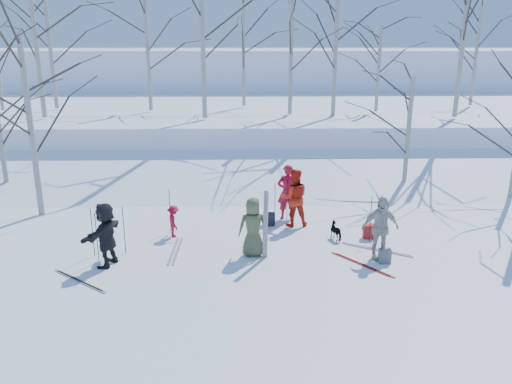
{
  "coord_description": "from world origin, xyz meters",
  "views": [
    {
      "loc": [
        -0.34,
        -12.44,
        5.44
      ],
      "look_at": [
        0.0,
        1.5,
        1.3
      ],
      "focal_mm": 35.0,
      "sensor_mm": 36.0,
      "label": 1
    }
  ],
  "objects_px": {
    "skier_red_seated": "(174,221)",
    "skier_cream_east": "(380,228)",
    "skier_red_north": "(287,192)",
    "skier_redor_behind": "(294,198)",
    "backpack_red": "(369,231)",
    "backpack_dark": "(269,219)",
    "skier_grey_west": "(106,234)",
    "skier_olive_center": "(253,227)",
    "backpack_grey": "(385,256)",
    "dog": "(337,231)"
  },
  "relations": [
    {
      "from": "backpack_red",
      "to": "skier_red_seated",
      "type": "bearing_deg",
      "value": 177.27
    },
    {
      "from": "skier_grey_west",
      "to": "backpack_red",
      "type": "xyz_separation_m",
      "value": [
        7.13,
        1.66,
        -0.62
      ]
    },
    {
      "from": "backpack_grey",
      "to": "skier_red_seated",
      "type": "bearing_deg",
      "value": 160.79
    },
    {
      "from": "skier_grey_west",
      "to": "backpack_dark",
      "type": "bearing_deg",
      "value": 141.15
    },
    {
      "from": "skier_redor_behind",
      "to": "skier_cream_east",
      "type": "height_order",
      "value": "skier_redor_behind"
    },
    {
      "from": "skier_redor_behind",
      "to": "backpack_red",
      "type": "distance_m",
      "value": 2.48
    },
    {
      "from": "skier_redor_behind",
      "to": "skier_grey_west",
      "type": "bearing_deg",
      "value": 26.73
    },
    {
      "from": "skier_red_seated",
      "to": "skier_grey_west",
      "type": "relative_size",
      "value": 0.57
    },
    {
      "from": "skier_red_north",
      "to": "skier_cream_east",
      "type": "relative_size",
      "value": 1.06
    },
    {
      "from": "backpack_dark",
      "to": "backpack_grey",
      "type": "bearing_deg",
      "value": -45.1
    },
    {
      "from": "skier_red_seated",
      "to": "dog",
      "type": "height_order",
      "value": "skier_red_seated"
    },
    {
      "from": "skier_red_seated",
      "to": "backpack_grey",
      "type": "bearing_deg",
      "value": -127.78
    },
    {
      "from": "skier_red_north",
      "to": "skier_cream_east",
      "type": "distance_m",
      "value": 3.85
    },
    {
      "from": "skier_redor_behind",
      "to": "dog",
      "type": "relative_size",
      "value": 3.0
    },
    {
      "from": "skier_red_seated",
      "to": "skier_red_north",
      "type": "bearing_deg",
      "value": -85.0
    },
    {
      "from": "skier_olive_center",
      "to": "backpack_dark",
      "type": "xyz_separation_m",
      "value": [
        0.53,
        2.29,
        -0.6
      ]
    },
    {
      "from": "skier_cream_east",
      "to": "dog",
      "type": "height_order",
      "value": "skier_cream_east"
    },
    {
      "from": "skier_red_north",
      "to": "skier_olive_center",
      "type": "bearing_deg",
      "value": 62.81
    },
    {
      "from": "skier_red_north",
      "to": "backpack_red",
      "type": "height_order",
      "value": "skier_red_north"
    },
    {
      "from": "skier_red_seated",
      "to": "skier_cream_east",
      "type": "relative_size",
      "value": 0.56
    },
    {
      "from": "skier_grey_west",
      "to": "dog",
      "type": "distance_m",
      "value": 6.41
    },
    {
      "from": "skier_cream_east",
      "to": "backpack_dark",
      "type": "distance_m",
      "value": 3.84
    },
    {
      "from": "skier_olive_center",
      "to": "skier_cream_east",
      "type": "height_order",
      "value": "skier_cream_east"
    },
    {
      "from": "skier_red_seated",
      "to": "skier_cream_east",
      "type": "xyz_separation_m",
      "value": [
        5.6,
        -1.69,
        0.38
      ]
    },
    {
      "from": "dog",
      "to": "backpack_grey",
      "type": "relative_size",
      "value": 1.58
    },
    {
      "from": "skier_olive_center",
      "to": "skier_redor_behind",
      "type": "distance_m",
      "value": 2.62
    },
    {
      "from": "skier_olive_center",
      "to": "backpack_grey",
      "type": "relative_size",
      "value": 4.22
    },
    {
      "from": "skier_red_north",
      "to": "skier_redor_behind",
      "type": "bearing_deg",
      "value": 98.51
    },
    {
      "from": "backpack_grey",
      "to": "backpack_dark",
      "type": "height_order",
      "value": "backpack_dark"
    },
    {
      "from": "skier_cream_east",
      "to": "backpack_dark",
      "type": "bearing_deg",
      "value": 130.53
    },
    {
      "from": "skier_cream_east",
      "to": "skier_grey_west",
      "type": "distance_m",
      "value": 7.03
    },
    {
      "from": "backpack_grey",
      "to": "backpack_dark",
      "type": "bearing_deg",
      "value": 134.9
    },
    {
      "from": "skier_red_north",
      "to": "skier_cream_east",
      "type": "height_order",
      "value": "skier_red_north"
    },
    {
      "from": "skier_redor_behind",
      "to": "skier_red_north",
      "type": "bearing_deg",
      "value": -78.12
    },
    {
      "from": "dog",
      "to": "skier_grey_west",
      "type": "bearing_deg",
      "value": -8.78
    },
    {
      "from": "dog",
      "to": "skier_redor_behind",
      "type": "bearing_deg",
      "value": -69.36
    },
    {
      "from": "skier_redor_behind",
      "to": "skier_grey_west",
      "type": "relative_size",
      "value": 1.08
    },
    {
      "from": "skier_red_north",
      "to": "skier_redor_behind",
      "type": "xyz_separation_m",
      "value": [
        0.16,
        -0.64,
        0.0
      ]
    },
    {
      "from": "backpack_red",
      "to": "skier_redor_behind",
      "type": "bearing_deg",
      "value": 151.48
    },
    {
      "from": "skier_redor_behind",
      "to": "backpack_dark",
      "type": "bearing_deg",
      "value": -3.92
    },
    {
      "from": "skier_cream_east",
      "to": "skier_red_north",
      "type": "bearing_deg",
      "value": 117.47
    },
    {
      "from": "skier_grey_west",
      "to": "backpack_dark",
      "type": "height_order",
      "value": "skier_grey_west"
    },
    {
      "from": "skier_olive_center",
      "to": "backpack_dark",
      "type": "distance_m",
      "value": 2.43
    },
    {
      "from": "skier_red_north",
      "to": "backpack_red",
      "type": "relative_size",
      "value": 4.29
    },
    {
      "from": "dog",
      "to": "backpack_grey",
      "type": "bearing_deg",
      "value": 96.04
    },
    {
      "from": "skier_redor_behind",
      "to": "dog",
      "type": "bearing_deg",
      "value": 131.78
    },
    {
      "from": "skier_cream_east",
      "to": "backpack_red",
      "type": "relative_size",
      "value": 4.05
    },
    {
      "from": "skier_grey_west",
      "to": "backpack_dark",
      "type": "relative_size",
      "value": 4.17
    },
    {
      "from": "backpack_grey",
      "to": "skier_cream_east",
      "type": "bearing_deg",
      "value": 107.61
    },
    {
      "from": "skier_red_seated",
      "to": "backpack_grey",
      "type": "height_order",
      "value": "skier_red_seated"
    }
  ]
}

